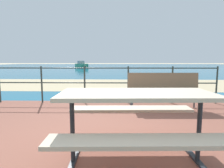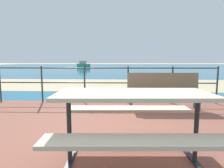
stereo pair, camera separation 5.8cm
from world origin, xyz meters
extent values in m
plane|color=beige|center=(0.00, 0.00, 0.00)|extent=(240.00, 240.00, 0.00)
cube|color=brown|center=(0.00, 0.00, 0.03)|extent=(6.40, 5.20, 0.06)
cube|color=#196B8E|center=(0.00, 40.00, 0.01)|extent=(90.00, 90.00, 0.01)
cube|color=tan|center=(0.00, 7.05, 0.01)|extent=(54.06, 5.65, 0.01)
cube|color=#BCAD93|center=(0.49, -0.65, 0.84)|extent=(1.65, 0.73, 0.04)
cube|color=#BCAD93|center=(0.51, -1.18, 0.54)|extent=(1.64, 0.32, 0.04)
cube|color=#BCAD93|center=(0.47, -0.13, 0.54)|extent=(1.64, 0.32, 0.04)
cylinder|color=#1E2328|center=(-0.20, -0.68, 0.45)|extent=(0.05, 0.05, 0.78)
cube|color=#1E2328|center=(-0.20, -0.68, 0.07)|extent=(0.11, 1.31, 0.03)
cylinder|color=#1E2328|center=(1.19, -0.63, 0.45)|extent=(0.05, 0.05, 0.78)
cube|color=#1E2328|center=(1.19, -0.63, 0.07)|extent=(0.11, 1.31, 0.03)
cube|color=#7A6047|center=(1.40, 1.73, 0.50)|extent=(1.72, 0.44, 0.04)
cube|color=#7A6047|center=(1.40, 1.91, 0.72)|extent=(1.71, 0.10, 0.39)
cylinder|color=#4C5156|center=(0.63, 1.56, 0.28)|extent=(0.04, 0.04, 0.44)
cylinder|color=#4C5156|center=(0.63, 1.86, 0.28)|extent=(0.04, 0.04, 0.44)
cylinder|color=#4C5156|center=(2.18, 1.59, 0.28)|extent=(0.04, 0.04, 0.44)
cylinder|color=#4C5156|center=(2.17, 1.89, 0.28)|extent=(0.04, 0.04, 0.44)
cylinder|color=#2D3833|center=(-1.77, 2.39, 0.56)|extent=(0.04, 0.04, 1.00)
cylinder|color=#2D3833|center=(-0.59, 2.39, 0.56)|extent=(0.04, 0.04, 1.00)
cylinder|color=#2D3833|center=(0.59, 2.39, 0.56)|extent=(0.04, 0.04, 1.00)
cylinder|color=#2D3833|center=(1.77, 2.39, 0.56)|extent=(0.04, 0.04, 1.00)
cylinder|color=#2D3833|center=(2.95, 2.39, 0.56)|extent=(0.04, 0.04, 1.00)
cylinder|color=#2D3833|center=(0.00, 2.39, 1.01)|extent=(5.90, 0.03, 0.03)
cylinder|color=#2D3833|center=(0.00, 2.39, 0.61)|extent=(5.90, 0.03, 0.03)
cube|color=#338466|center=(-6.20, 31.68, 0.40)|extent=(2.96, 3.84, 0.77)
cube|color=#A5A8AD|center=(-6.34, 31.92, 1.05)|extent=(1.42, 1.42, 0.53)
cone|color=#338466|center=(-5.16, 29.87, 0.40)|extent=(0.85, 0.78, 0.69)
camera|label=1|loc=(0.28, -2.63, 1.18)|focal=30.01mm
camera|label=2|loc=(0.34, -2.63, 1.18)|focal=30.01mm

